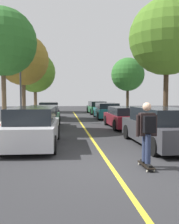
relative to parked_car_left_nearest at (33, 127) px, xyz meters
The scene contains 17 objects.
ground 4.08m from the parked_car_left_nearest, 52.16° to the right, with size 80.00×80.00×0.00m, color #2D2D30.
center_line 2.70m from the parked_car_left_nearest, 18.68° to the left, with size 0.12×39.20×0.01m, color gold.
parked_car_left_nearest is the anchor object (origin of this frame).
parked_car_left_near 5.59m from the parked_car_left_nearest, 90.00° to the left, with size 2.01×4.21×1.35m.
parked_car_left_far 11.81m from the parked_car_left_nearest, 90.00° to the left, with size 1.93×4.33×1.38m.
parked_car_right_nearest 4.94m from the parked_car_left_nearest, ahead, with size 1.95×4.67×1.49m.
parked_car_right_near 7.07m from the parked_car_left_nearest, 45.86° to the left, with size 1.96×4.26×1.27m.
parked_car_right_far 12.33m from the parked_car_left_nearest, 66.47° to the left, with size 1.99×4.30×1.33m.
parked_car_right_farthest 17.85m from the parked_car_left_nearest, 73.99° to the left, with size 1.90×4.65×1.33m.
street_tree_left_nearest 6.08m from the parked_car_left_nearest, 115.71° to the left, with size 3.59×3.59×6.45m.
street_tree_left_near 11.98m from the parked_car_left_nearest, 100.08° to the left, with size 4.13×4.13×6.78m.
street_tree_left_far 20.54m from the parked_car_left_nearest, 95.60° to the left, with size 4.70×4.70×6.89m.
street_tree_right_nearest 8.96m from the parked_car_left_nearest, 27.91° to the left, with size 4.16×4.16×7.11m.
street_tree_right_near 14.02m from the parked_car_left_nearest, 59.77° to the left, with size 2.92×2.92×5.14m.
streetlamp 8.83m from the parked_car_left_nearest, 102.03° to the left, with size 0.36×0.24×5.86m.
skateboard 4.79m from the parked_car_left_nearest, 44.57° to the right, with size 0.23×0.84×0.10m.
skateboarder 4.77m from the parked_car_left_nearest, 44.87° to the right, with size 0.58×0.70×1.68m.
Camera 1 is at (-1.33, -6.59, 1.96)m, focal length 40.07 mm.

